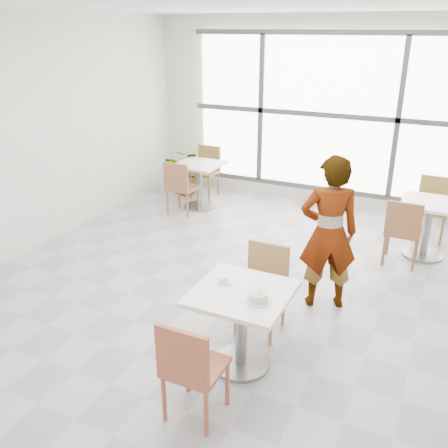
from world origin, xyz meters
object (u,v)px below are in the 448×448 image
at_px(bg_chair_left_near, 180,185).
at_px(chair_near, 190,366).
at_px(main_table, 242,314).
at_px(bg_chair_right_far, 433,204).
at_px(coffee_cup, 223,280).
at_px(bg_table_right, 428,221).
at_px(bg_chair_right_near, 403,229).
at_px(bg_chair_left_far, 207,168).
at_px(plant_left, 187,171).
at_px(chair_far, 264,282).
at_px(person, 329,233).
at_px(bg_table_left, 199,179).
at_px(oatmeal_bowl, 258,297).

bearing_deg(bg_chair_left_near, chair_near, 121.47).
distance_m(main_table, bg_chair_right_far, 3.98).
bearing_deg(coffee_cup, bg_chair_right_far, 68.50).
distance_m(bg_table_right, bg_chair_right_near, 0.50).
bearing_deg(main_table, bg_table_right, 67.82).
height_order(coffee_cup, bg_chair_left_far, bg_chair_left_far).
bearing_deg(plant_left, chair_near, -60.06).
bearing_deg(coffee_cup, chair_far, 75.72).
bearing_deg(main_table, chair_near, -95.83).
distance_m(bg_table_right, bg_chair_left_far, 3.84).
relative_size(bg_table_right, bg_chair_right_far, 0.86).
height_order(person, bg_table_right, person).
height_order(person, bg_table_left, person).
relative_size(chair_near, bg_chair_left_near, 1.00).
distance_m(main_table, oatmeal_bowl, 0.34).
distance_m(bg_table_left, bg_chair_left_far, 0.65).
relative_size(chair_near, oatmeal_bowl, 4.14).
distance_m(chair_far, coffee_cup, 0.68).
bearing_deg(coffee_cup, bg_table_right, 64.27).
distance_m(coffee_cup, person, 1.41).
bearing_deg(bg_chair_right_far, bg_table_left, -174.44).
height_order(bg_chair_right_far, plant_left, bg_chair_right_far).
distance_m(chair_far, bg_chair_right_far, 3.39).
height_order(bg_chair_left_far, plant_left, bg_chair_left_far).
distance_m(person, bg_chair_right_far, 2.62).
bearing_deg(chair_near, bg_table_right, -109.15).
distance_m(bg_table_right, bg_chair_right_far, 0.69).
bearing_deg(coffee_cup, bg_chair_left_near, 126.45).
distance_m(bg_chair_right_near, bg_chair_right_far, 1.16).
distance_m(chair_far, plant_left, 4.34).
bearing_deg(oatmeal_bowl, main_table, 153.51).
height_order(main_table, plant_left, plant_left).
distance_m(chair_far, bg_chair_left_far, 4.16).
distance_m(main_table, bg_chair_right_near, 2.83).
xyz_separation_m(oatmeal_bowl, coffee_cup, (-0.39, 0.14, -0.01)).
relative_size(chair_near, coffee_cup, 5.47).
xyz_separation_m(coffee_cup, plant_left, (-2.61, 3.94, -0.37)).
bearing_deg(coffee_cup, plant_left, 123.53).
bearing_deg(oatmeal_bowl, bg_chair_right_far, 74.40).
relative_size(bg_table_left, bg_table_right, 1.00).
bearing_deg(person, bg_chair_right_near, -139.50).
relative_size(chair_far, person, 0.52).
height_order(bg_table_right, bg_chair_left_far, bg_chair_left_far).
bearing_deg(bg_chair_left_far, person, -43.72).
bearing_deg(bg_table_right, person, -116.45).
relative_size(main_table, bg_table_left, 1.07).
xyz_separation_m(main_table, bg_table_left, (-2.27, 3.43, -0.04)).
xyz_separation_m(coffee_cup, bg_chair_left_far, (-2.25, 4.00, -0.28)).
bearing_deg(bg_chair_left_far, plant_left, -170.62).
height_order(person, plant_left, person).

